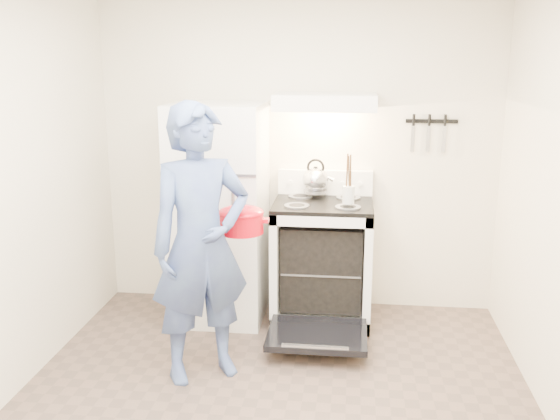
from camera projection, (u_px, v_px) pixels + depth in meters
The scene contains 15 objects.
floor at pixel (269, 418), 3.63m from camera, with size 3.60×3.60×0.00m, color brown.
back_wall at pixel (297, 156), 5.06m from camera, with size 3.20×0.02×2.50m, color beige.
refrigerator at pixel (220, 213), 4.88m from camera, with size 0.70×0.70×1.70m, color white.
stove_body at pixel (322, 263), 4.91m from camera, with size 0.76×0.65×0.92m, color white.
cooktop at pixel (323, 204), 4.80m from camera, with size 0.76×0.65×0.03m, color black.
backsplash at pixel (325, 182), 5.04m from camera, with size 0.76×0.07×0.20m, color white.
oven_door at pixel (317, 335), 4.42m from camera, with size 0.70×0.54×0.04m, color black.
oven_rack at pixel (322, 265), 4.92m from camera, with size 0.60×0.52×0.01m, color slate.
range_hood at pixel (325, 102), 4.68m from camera, with size 0.76×0.50×0.12m, color white.
knife_strip at pixel (432, 121), 4.85m from camera, with size 0.40×0.02×0.03m, color black.
pizza_stone at pixel (316, 261), 4.96m from camera, with size 0.36×0.36×0.02m, color #946B4B.
tea_kettle at pixel (315, 178), 4.92m from camera, with size 0.25×0.21×0.31m, color #B5B5BA, non-canonical shape.
utensil_jar at pixel (348, 195), 4.62m from camera, with size 0.09×0.09×0.13m, color silver.
person at pixel (201, 245), 3.92m from camera, with size 0.65×0.43×1.79m, color navy.
dutch_oven at pixel (241, 223), 4.13m from camera, with size 0.37×0.30×0.24m, color #BF0513, non-canonical shape.
Camera 1 is at (0.44, -3.19, 2.06)m, focal length 40.00 mm.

